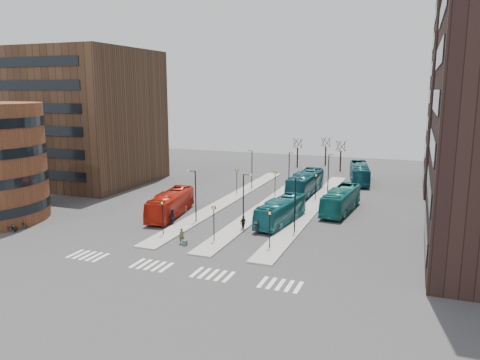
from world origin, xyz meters
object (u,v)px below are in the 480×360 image
(bicycle_mid, at_px, (10,228))
(bicycle_far, at_px, (19,224))
(commuter_b, at_px, (243,223))
(commuter_c, at_px, (256,228))
(traveller, at_px, (182,236))
(suitcase, at_px, (185,243))
(teal_bus_c, at_px, (341,200))
(teal_bus_d, at_px, (359,173))
(red_bus, at_px, (171,204))
(bicycle_near, at_px, (9,228))
(teal_bus_b, at_px, (305,183))
(commuter_a, at_px, (173,217))
(teal_bus_a, at_px, (281,211))

(bicycle_mid, xyz_separation_m, bicycle_far, (0.00, 1.26, 0.03))
(commuter_b, xyz_separation_m, commuter_c, (1.78, -0.72, -0.16))
(traveller, distance_m, bicycle_mid, 19.99)
(suitcase, bearing_deg, teal_bus_c, 57.75)
(teal_bus_d, bearing_deg, teal_bus_c, -99.50)
(bicycle_far, bearing_deg, teal_bus_c, -70.42)
(bicycle_far, bearing_deg, teal_bus_d, -50.93)
(red_bus, relative_size, traveller, 6.73)
(commuter_b, xyz_separation_m, bicycle_far, (-24.07, -8.18, -0.41))
(red_bus, xyz_separation_m, bicycle_near, (-13.43, -12.36, -1.07))
(teal_bus_b, xyz_separation_m, commuter_b, (-2.15, -21.21, -0.80))
(bicycle_far, bearing_deg, bicycle_near, 167.67)
(traveller, relative_size, bicycle_near, 0.92)
(teal_bus_d, distance_m, bicycle_near, 53.80)
(teal_bus_d, height_order, bicycle_far, teal_bus_d)
(suitcase, xyz_separation_m, bicycle_near, (-20.27, -2.90, 0.18))
(suitcase, relative_size, teal_bus_c, 0.05)
(teal_bus_b, height_order, traveller, teal_bus_b)
(suitcase, height_order, red_bus, red_bus)
(commuter_b, bearing_deg, commuter_a, 112.23)
(suitcase, bearing_deg, teal_bus_b, 79.30)
(teal_bus_a, bearing_deg, teal_bus_c, 59.72)
(teal_bus_b, relative_size, teal_bus_c, 1.08)
(suitcase, distance_m, commuter_b, 7.78)
(teal_bus_c, bearing_deg, teal_bus_a, -121.35)
(traveller, bearing_deg, red_bus, 92.53)
(commuter_c, distance_m, bicycle_far, 26.90)
(red_bus, distance_m, bicycle_mid, 18.13)
(red_bus, relative_size, bicycle_mid, 7.22)
(red_bus, bearing_deg, bicycle_far, -149.72)
(commuter_c, bearing_deg, teal_bus_b, -155.94)
(teal_bus_c, xyz_separation_m, commuter_a, (-17.45, -12.87, -0.63))
(teal_bus_a, relative_size, traveller, 6.46)
(teal_bus_d, xyz_separation_m, commuter_c, (-6.99, -33.65, -0.91))
(teal_bus_a, bearing_deg, bicycle_far, -148.54)
(suitcase, relative_size, teal_bus_b, 0.05)
(red_bus, height_order, teal_bus_a, red_bus)
(teal_bus_b, height_order, bicycle_mid, teal_bus_b)
(teal_bus_c, bearing_deg, suitcase, -118.24)
(teal_bus_b, bearing_deg, red_bus, -122.59)
(suitcase, height_order, bicycle_far, bicycle_far)
(commuter_b, xyz_separation_m, bicycle_near, (-24.07, -9.67, -0.43))
(bicycle_mid, bearing_deg, bicycle_far, -22.64)
(bicycle_mid, bearing_deg, suitcase, -105.12)
(bicycle_near, bearing_deg, commuter_c, -76.15)
(bicycle_near, bearing_deg, teal_bus_a, -67.64)
(traveller, height_order, bicycle_mid, traveller)
(commuter_a, relative_size, bicycle_far, 1.01)
(suitcase, xyz_separation_m, bicycle_mid, (-20.27, -2.68, 0.18))
(commuter_a, bearing_deg, teal_bus_d, -93.38)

